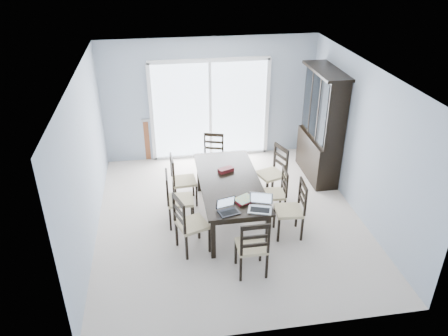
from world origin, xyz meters
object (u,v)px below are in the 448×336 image
Objects in this scene: chair_left_mid at (174,194)px; chair_end_near at (253,242)px; dining_table at (230,185)px; chair_right_mid at (279,188)px; game_box at (226,170)px; chair_left_near at (186,219)px; laptop_dark at (229,210)px; hot_tub at (180,122)px; china_hutch at (321,127)px; chair_end_far at (213,152)px; chair_right_near at (295,203)px; chair_left_far at (179,175)px; chair_right_far at (275,167)px; cell_phone at (234,214)px; laptop_silver at (260,207)px.

chair_left_mid is 1.01× the size of chair_end_near.
chair_right_mid is at bearing -0.45° from dining_table.
game_box is (-0.87, 0.33, 0.24)m from chair_right_mid.
dining_table is at bearing 91.39° from chair_left_mid.
laptop_dark is (0.63, -0.16, 0.20)m from chair_left_near.
chair_left_mid reaches higher than hot_tub.
china_hutch reaches higher than chair_end_far.
chair_right_mid is at bearing -20.72° from game_box.
chair_end_far is at bearing 173.39° from china_hutch.
chair_end_near is 0.63m from laptop_dark.
chair_left_mid is at bearing -179.23° from dining_table.
chair_right_mid is (-0.11, 0.60, -0.05)m from chair_right_near.
chair_left_mid is (-0.93, -0.01, -0.08)m from dining_table.
china_hutch is 2.01× the size of chair_left_far.
chair_right_far is at bearing 109.23° from chair_left_near.
chair_left_far reaches higher than chair_right_mid.
game_box is at bearing -78.81° from hot_tub.
chair_right_mid is 0.95× the size of chair_end_far.
cell_phone is (-0.97, -0.98, 0.22)m from chair_right_mid.
chair_right_near reaches higher than cell_phone.
chair_right_far reaches higher than dining_table.
cell_phone is at bearing 127.20° from chair_right_far.
cell_phone is 4.38m from hot_tub.
chair_right_near is 1.19m from laptop_dark.
chair_right_mid is 2.50× the size of laptop_silver.
china_hutch is 1.94× the size of chair_left_near.
dining_table is 1.11m from chair_left_near.
dining_table is 1.48m from chair_end_near.
chair_right_near is 0.78m from laptop_silver.
game_box is at bearing 122.14° from laptop_silver.
chair_end_far is at bearing 143.17° from chair_left_near.
chair_right_far is (1.78, -0.00, 0.03)m from chair_left_far.
china_hutch reaches higher than chair_right_mid.
chair_right_near reaches higher than chair_right_mid.
hot_tub is at bearing 97.83° from chair_end_near.
dining_table is 1.15m from chair_right_far.
chair_right_far is (0.96, 0.62, -0.07)m from dining_table.
chair_right_far reaches higher than cell_phone.
chair_right_mid is at bearing 57.61° from cell_phone.
laptop_dark is at bearing -100.25° from dining_table.
chair_right_far is at bearing -6.15° from chair_right_mid.
cell_phone is at bearing 53.23° from chair_left_near.
chair_end_far is (-0.16, 2.97, -0.02)m from chair_end_near.
chair_left_near is 1.02× the size of chair_right_near.
chair_end_near reaches higher than chair_left_far.
china_hutch is at bearing 31.71° from dining_table.
chair_right_near is at bearing 73.15° from chair_left_mid.
chair_left_near is at bearing -125.58° from game_box.
dining_table is 2.16× the size of chair_right_mid.
game_box is (0.80, -0.31, 0.20)m from chair_left_far.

